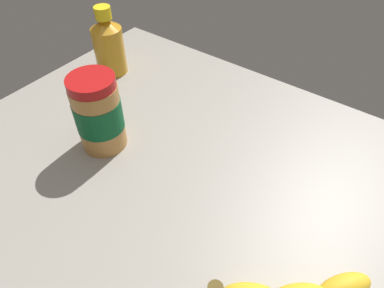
% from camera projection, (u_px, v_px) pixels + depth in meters
% --- Properties ---
extents(ground_plane, '(0.93, 0.68, 0.04)m').
position_uv_depth(ground_plane, '(199.00, 185.00, 0.60)').
color(ground_plane, gray).
extents(peanut_butter_jar, '(0.08, 0.08, 0.14)m').
position_uv_depth(peanut_butter_jar, '(98.00, 113.00, 0.60)').
color(peanut_butter_jar, '#BF8442').
rests_on(peanut_butter_jar, ground_plane).
extents(honey_bottle, '(0.07, 0.07, 0.15)m').
position_uv_depth(honey_bottle, '(109.00, 45.00, 0.77)').
color(honey_bottle, orange).
rests_on(honey_bottle, ground_plane).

